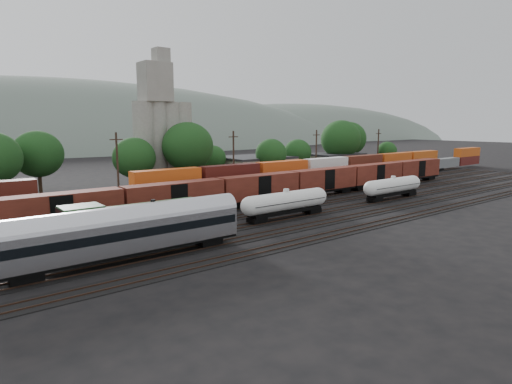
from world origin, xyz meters
TOP-DOWN VIEW (x-y plane):
  - ground at (0.00, 0.00)m, footprint 600.00×600.00m
  - tracks at (0.00, 0.00)m, footprint 180.00×33.20m
  - green_locomotive at (-21.31, -5.00)m, footprint 18.60×3.28m
  - tank_car_a at (2.05, -5.00)m, footprint 15.43×2.76m
  - tank_car_b at (27.69, -5.00)m, footprint 15.14×2.71m
  - passenger_coach at (-23.01, -10.00)m, footprint 23.79×2.93m
  - orange_locomotive at (0.98, 10.00)m, footprint 16.17×2.69m
  - boxcar_string at (-10.21, 5.00)m, footprint 138.20×2.90m
  - container_wall at (14.46, 15.00)m, footprint 181.93×2.60m
  - grain_silo at (3.28, 36.00)m, footprint 13.40×5.00m
  - industrial_sheds at (6.63, 35.25)m, footprint 119.38×17.26m
  - tree_band at (-3.44, 36.20)m, footprint 165.85×22.85m
  - utility_poles at (0.00, 22.00)m, footprint 122.20×0.36m
  - distant_hills at (23.92, 260.00)m, footprint 860.00×286.00m

SIDE VIEW (x-z plane):
  - distant_hills at x=23.92m, z-range -85.56..44.44m
  - ground at x=0.00m, z-range 0.00..0.00m
  - tracks at x=0.00m, z-range -0.05..0.15m
  - orange_locomotive at x=0.98m, z-range 0.30..4.35m
  - tank_car_b at x=27.69m, z-range 0.40..4.36m
  - tank_car_a at x=2.05m, z-range 0.40..4.45m
  - industrial_sheds at x=6.63m, z-range 0.01..5.11m
  - green_locomotive at x=-21.31m, z-range 0.33..5.25m
  - container_wall at x=14.46m, z-range -0.04..5.76m
  - boxcar_string at x=-10.21m, z-range 1.02..5.22m
  - passenger_coach at x=-23.01m, z-range 0.61..6.01m
  - utility_poles at x=0.00m, z-range 0.21..12.21m
  - tree_band at x=-3.44m, z-range 0.71..15.15m
  - grain_silo at x=3.28m, z-range -3.24..25.76m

